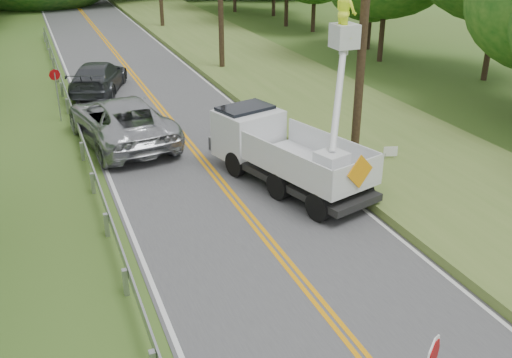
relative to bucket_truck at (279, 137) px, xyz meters
name	(u,v)px	position (x,y,z in m)	size (l,w,h in m)	color
road	(184,137)	(-2.01, 5.03, -1.44)	(7.20, 96.00, 0.03)	#47484A
guardrail	(78,130)	(-6.03, 5.94, -0.90)	(0.18, 48.00, 0.77)	#9C9EA4
tall_grass_verge	(338,114)	(5.09, 5.03, -1.30)	(7.00, 96.00, 0.30)	#546E2D
bucket_truck	(279,137)	(0.00, 0.00, 0.00)	(4.52, 6.56, 6.23)	black
suv_silver	(121,120)	(-4.43, 5.37, -0.52)	(3.02, 6.55, 1.82)	#A4A7AB
suv_darkgrey	(98,77)	(-4.26, 13.19, -0.66)	(2.16, 5.31, 1.54)	#383B40
stop_sign_permanent	(56,88)	(-6.50, 9.05, 0.06)	(0.48, 0.17, 2.32)	#9C9EA4
yard_sign	(390,152)	(4.11, -0.58, -0.92)	(0.50, 0.17, 0.74)	white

